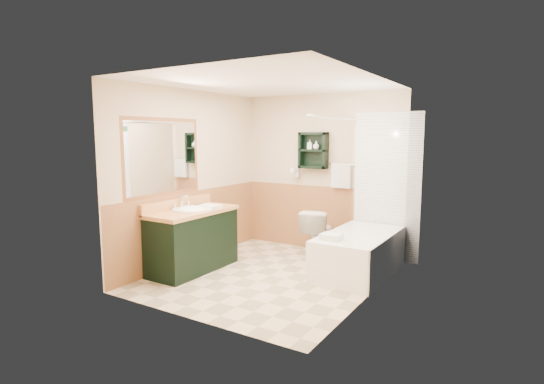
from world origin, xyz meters
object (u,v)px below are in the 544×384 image
at_px(wall_shelf, 313,150).
at_px(hair_dryer, 296,172).
at_px(vanity, 193,240).
at_px(soap_bottle_b, 316,146).
at_px(toilet, 318,232).
at_px(vanity_book, 194,198).
at_px(bathtub, 359,253).
at_px(soap_bottle_a, 310,147).

distance_m(wall_shelf, hair_dryer, 0.46).
bearing_deg(wall_shelf, vanity, -117.27).
bearing_deg(wall_shelf, soap_bottle_b, -5.56).
height_order(toilet, vanity_book, vanity_book).
bearing_deg(bathtub, wall_shelf, 145.70).
height_order(vanity, soap_bottle_b, soap_bottle_b).
bearing_deg(soap_bottle_b, bathtub, -35.48).
relative_size(vanity, toilet, 1.82).
bearing_deg(hair_dryer, soap_bottle_b, -4.88).
bearing_deg(soap_bottle_b, hair_dryer, 175.12).
bearing_deg(wall_shelf, soap_bottle_a, -174.82).
xyz_separation_m(vanity_book, soap_bottle_b, (1.11, 1.50, 0.69)).
relative_size(vanity, soap_bottle_a, 8.43).
bearing_deg(bathtub, soap_bottle_b, 144.52).
bearing_deg(bathtub, soap_bottle_a, 147.28).
bearing_deg(vanity_book, bathtub, 14.31).
bearing_deg(hair_dryer, soap_bottle_a, -6.99).
xyz_separation_m(hair_dryer, toilet, (0.51, -0.25, -0.86)).
bearing_deg(vanity, toilet, 53.94).
height_order(toilet, soap_bottle_b, soap_bottle_b).
xyz_separation_m(bathtub, soap_bottle_b, (-0.97, 0.69, 1.35)).
bearing_deg(vanity, soap_bottle_a, 64.12).
bearing_deg(toilet, hair_dryer, -35.51).
bearing_deg(hair_dryer, toilet, -26.06).
bearing_deg(bathtub, hair_dryer, 151.34).
height_order(hair_dryer, toilet, hair_dryer).
xyz_separation_m(vanity_book, soap_bottle_a, (1.00, 1.50, 0.68)).
height_order(bathtub, vanity_book, vanity_book).
relative_size(bathtub, soap_bottle_a, 9.90).
height_order(vanity_book, soap_bottle_a, soap_bottle_a).
height_order(wall_shelf, soap_bottle_a, wall_shelf).
height_order(bathtub, soap_bottle_a, soap_bottle_a).
relative_size(vanity, soap_bottle_b, 10.23).
bearing_deg(hair_dryer, bathtub, -28.66).
bearing_deg(soap_bottle_a, vanity, -115.88).
bearing_deg(vanity, soap_bottle_b, 61.34).
xyz_separation_m(vanity, vanity_book, (-0.17, 0.23, 0.52)).
xyz_separation_m(vanity, bathtub, (1.92, 1.04, -0.14)).
distance_m(vanity, toilet, 1.87).
height_order(vanity, toilet, vanity).
relative_size(vanity_book, soap_bottle_b, 1.82).
bearing_deg(soap_bottle_b, toilet, -54.48).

